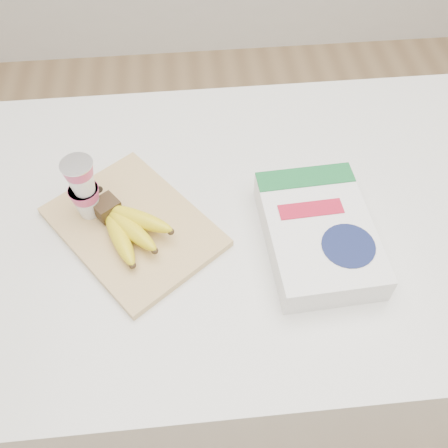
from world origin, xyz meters
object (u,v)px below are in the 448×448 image
at_px(cutting_board, 133,227).
at_px(bananas, 127,226).
at_px(table, 250,313).
at_px(yogurt_stack, 83,188).
at_px(cereal_box, 318,233).

xyz_separation_m(cutting_board, bananas, (-0.01, -0.02, 0.03)).
relative_size(cutting_board, bananas, 1.84).
xyz_separation_m(table, yogurt_stack, (-0.35, 0.02, 0.57)).
distance_m(yogurt_stack, cereal_box, 0.47).
height_order(cutting_board, bananas, bananas).
distance_m(table, bananas, 0.58).
distance_m(table, cereal_box, 0.52).
bearing_deg(bananas, yogurt_stack, 142.30).
bearing_deg(cutting_board, bananas, -145.78).
distance_m(cutting_board, yogurt_stack, 0.13).
relative_size(yogurt_stack, cereal_box, 0.48).
height_order(table, cutting_board, cutting_board).
height_order(bananas, yogurt_stack, yogurt_stack).
bearing_deg(cereal_box, table, 135.11).
xyz_separation_m(table, cereal_box, (0.10, -0.09, 0.50)).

